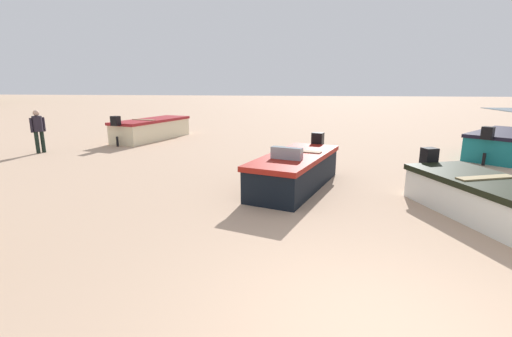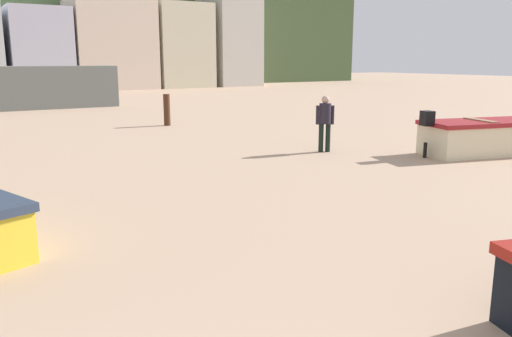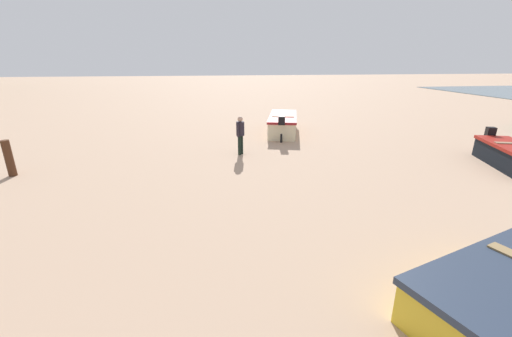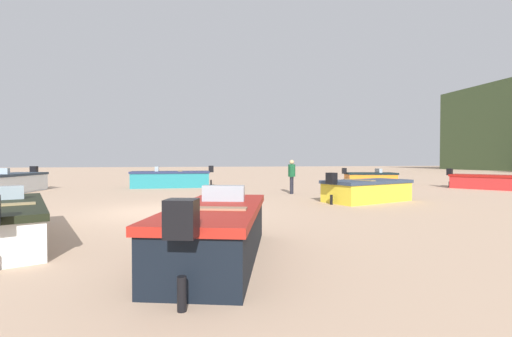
% 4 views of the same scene
% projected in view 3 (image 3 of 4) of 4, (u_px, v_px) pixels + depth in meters
% --- Properties ---
extents(boat_cream_7, '(4.63, 2.50, 1.28)m').
position_uv_depth(boat_cream_7, '(283.00, 124.00, 17.72)').
color(boat_cream_7, beige).
rests_on(boat_cream_7, ground).
extents(mooring_post_near_water, '(0.26, 0.26, 1.27)m').
position_uv_depth(mooring_post_near_water, '(9.00, 158.00, 11.05)').
color(mooring_post_near_water, '#482919').
rests_on(mooring_post_near_water, ground).
extents(beach_walker_foreground, '(0.50, 0.46, 1.62)m').
position_uv_depth(beach_walker_foreground, '(240.00, 132.00, 13.51)').
color(beach_walker_foreground, black).
rests_on(beach_walker_foreground, ground).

